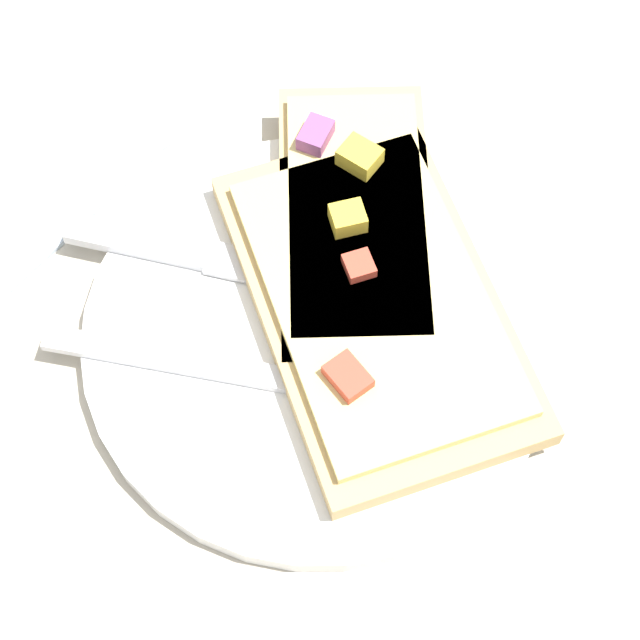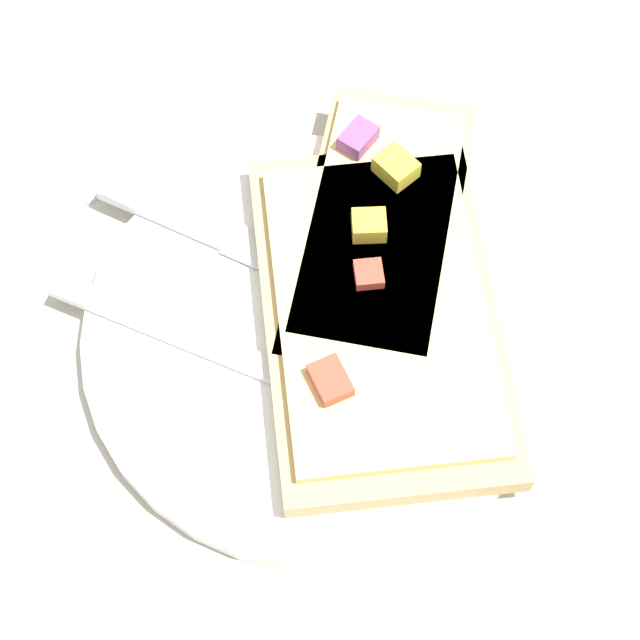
{
  "view_description": "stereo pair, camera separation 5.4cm",
  "coord_description": "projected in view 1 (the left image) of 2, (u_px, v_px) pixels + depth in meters",
  "views": [
    {
      "loc": [
        -0.19,
        -0.15,
        0.5
      ],
      "look_at": [
        0.0,
        0.0,
        0.02
      ],
      "focal_mm": 60.0,
      "sensor_mm": 36.0,
      "label": 1
    },
    {
      "loc": [
        -0.15,
        -0.19,
        0.5
      ],
      "look_at": [
        0.0,
        0.0,
        0.02
      ],
      "focal_mm": 60.0,
      "sensor_mm": 36.0,
      "label": 2
    }
  ],
  "objects": [
    {
      "name": "ground_plane",
      "position": [
        320.0,
        339.0,
        0.56
      ],
      "size": [
        4.0,
        4.0,
        0.0
      ],
      "primitive_type": "plane",
      "color": "#BCB29E"
    },
    {
      "name": "knife",
      "position": [
        223.0,
        260.0,
        0.56
      ],
      "size": [
        0.1,
        0.19,
        0.01
      ],
      "rotation": [
        0.0,
        0.0,
        5.16
      ],
      "color": "silver",
      "rests_on": "plate"
    },
    {
      "name": "pizza_slice_main",
      "position": [
        377.0,
        303.0,
        0.54
      ],
      "size": [
        0.2,
        0.23,
        0.03
      ],
      "rotation": [
        0.0,
        0.0,
        4.16
      ],
      "color": "tan",
      "rests_on": "plate"
    },
    {
      "name": "pizza_slice_corner",
      "position": [
        355.0,
        217.0,
        0.57
      ],
      "size": [
        0.18,
        0.17,
        0.03
      ],
      "rotation": [
        0.0,
        0.0,
        0.71
      ],
      "color": "tan",
      "rests_on": "plate"
    },
    {
      "name": "fork",
      "position": [
        289.0,
        381.0,
        0.53
      ],
      "size": [
        0.12,
        0.21,
        0.01
      ],
      "rotation": [
        0.0,
        0.0,
        5.2
      ],
      "color": "silver",
      "rests_on": "plate"
    },
    {
      "name": "plate",
      "position": [
        320.0,
        334.0,
        0.55
      ],
      "size": [
        0.25,
        0.25,
        0.01
      ],
      "color": "white",
      "rests_on": "ground"
    },
    {
      "name": "napkin",
      "position": [
        17.0,
        184.0,
        0.6
      ],
      "size": [
        0.16,
        0.09,
        0.01
      ],
      "color": "silver",
      "rests_on": "ground"
    },
    {
      "name": "crumb_scatter",
      "position": [
        380.0,
        350.0,
        0.54
      ],
      "size": [
        0.07,
        0.09,
        0.01
      ],
      "color": "#DAB270",
      "rests_on": "plate"
    }
  ]
}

